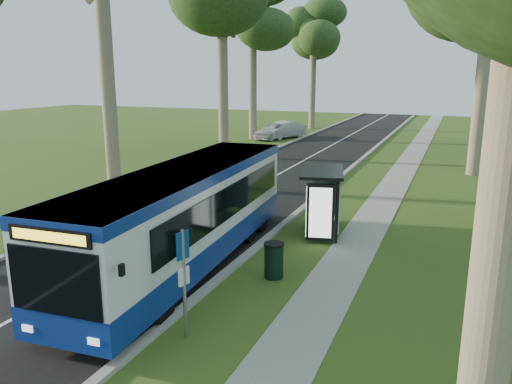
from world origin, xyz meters
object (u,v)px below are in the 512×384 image
at_px(bus_shelter, 323,192).
at_px(car_white, 273,131).
at_px(bus, 186,216).
at_px(bus_stop_sign, 184,271).
at_px(litter_bin, 274,260).
at_px(car_silver, 283,130).

xyz_separation_m(bus_shelter, car_white, (-10.93, 24.43, -0.90)).
bearing_deg(bus, bus_shelter, 50.98).
distance_m(bus, bus_stop_sign, 4.28).
distance_m(bus_shelter, litter_bin, 4.30).
relative_size(bus, litter_bin, 11.06).
distance_m(bus_shelter, car_white, 26.78).
distance_m(bus, litter_bin, 2.93).
bearing_deg(bus_stop_sign, bus, 133.87).
relative_size(litter_bin, car_silver, 0.23).
bearing_deg(car_silver, bus_shelter, -45.76).
bearing_deg(litter_bin, car_white, 110.40).
bearing_deg(bus, car_white, 101.90).
xyz_separation_m(bus, car_white, (-7.88, 28.69, -0.81)).
xyz_separation_m(bus, litter_bin, (2.75, 0.12, -1.02)).
height_order(bus_stop_sign, car_white, bus_stop_sign).
bearing_deg(bus_stop_sign, car_silver, 120.12).
height_order(bus, bus_stop_sign, bus).
height_order(litter_bin, car_white, car_white).
height_order(bus_shelter, car_silver, bus_shelter).
xyz_separation_m(bus_stop_sign, bus_shelter, (0.95, 7.99, 0.08)).
relative_size(car_white, car_silver, 0.95).
bearing_deg(bus_shelter, car_silver, 98.77).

